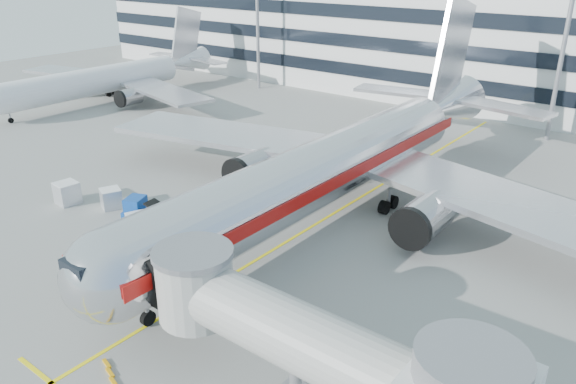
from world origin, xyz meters
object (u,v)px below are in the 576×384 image
Objects in this scene: baggage_tug at (141,213)px; ramp_worker at (174,233)px; cargo_container_left at (111,198)px; belt_loader at (168,226)px; main_jet at (342,161)px; cargo_container_front at (139,225)px; cargo_container_right at (67,193)px.

baggage_tug reaches higher than ramp_worker.
belt_loader is at bearing -2.41° from cargo_container_left.
main_jet is at bearing 36.68° from cargo_container_left.
cargo_container_left is at bearing 173.97° from baggage_tug.
cargo_container_front is at bearing 171.25° from ramp_worker.
belt_loader is 2.91m from baggage_tug.
cargo_container_front is (-1.52, -1.46, 0.20)m from belt_loader.
baggage_tug is 4.24m from ramp_worker.
ramp_worker is at bearing -25.40° from belt_loader.
main_jet is 19.17m from cargo_container_left.
cargo_container_left is 0.95× the size of cargo_container_front.
cargo_container_right is 12.47m from ramp_worker.
cargo_container_left is at bearing 177.59° from belt_loader.
cargo_container_left is at bearing -143.32° from main_jet.
baggage_tug is 1.81× the size of cargo_container_right.
baggage_tug is at bearing 136.58° from cargo_container_front.
cargo_container_front is 2.96m from ramp_worker.
main_jet is 27.16× the size of cargo_container_right.
cargo_container_left reaches higher than ramp_worker.
cargo_container_right reaches higher than cargo_container_left.
cargo_container_right is at bearing -155.01° from cargo_container_left.
ramp_worker is at bearing -117.51° from main_jet.
cargo_container_left is 6.19m from cargo_container_front.
main_jet reaches higher than cargo_container_left.
main_jet is 14.35m from belt_loader.
belt_loader is (-7.68, -11.58, -3.57)m from main_jet.
main_jet reaches higher than baggage_tug.
ramp_worker is at bearing 16.37° from cargo_container_front.
belt_loader is 3.13× the size of ramp_worker.
cargo_container_right is 1.17× the size of ramp_worker.
main_jet is at bearing 56.46° from belt_loader.
baggage_tug is at bearing -6.03° from cargo_container_left.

